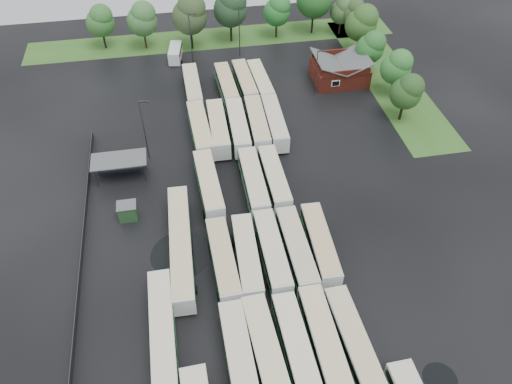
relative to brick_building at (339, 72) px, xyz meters
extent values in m
plane|color=black|center=(-24.00, -42.77, -1.87)|extent=(160.00, 160.00, 0.00)
cube|color=maroon|center=(0.00, 0.03, -0.17)|extent=(10.00, 8.00, 3.40)
cube|color=#4C4F51|center=(-2.50, 0.03, 2.43)|extent=(5.07, 8.60, 2.19)
cube|color=#4C4F51|center=(2.50, 0.03, 2.43)|extent=(5.07, 8.60, 2.19)
cube|color=maroon|center=(0.00, -3.97, 2.03)|extent=(9.00, 0.20, 1.20)
cube|color=silver|center=(-2.00, -4.02, 0.13)|extent=(1.60, 0.12, 1.20)
cylinder|color=#2D2D30|center=(-44.80, -22.77, -0.17)|extent=(0.16, 0.16, 3.40)
cylinder|color=#2D2D30|center=(-37.60, -22.77, -0.17)|extent=(0.16, 0.16, 3.40)
cylinder|color=#2D2D30|center=(-44.80, -19.57, -0.17)|extent=(0.16, 0.16, 3.40)
cylinder|color=#2D2D30|center=(-37.60, -19.57, -0.17)|extent=(0.16, 0.16, 3.40)
cube|color=#4C4F51|center=(-41.20, -21.17, 1.63)|extent=(8.20, 4.20, 0.15)
cube|color=navy|center=(-41.20, -19.27, -0.27)|extent=(7.60, 0.08, 2.60)
cube|color=#1E431F|center=(-40.20, -30.17, -0.62)|extent=(2.50, 2.00, 2.50)
cube|color=#4C4F51|center=(-40.20, -30.17, 0.69)|extent=(2.70, 2.20, 0.12)
cube|color=#325F1F|center=(-22.00, 22.03, -1.86)|extent=(80.00, 10.00, 0.01)
cube|color=#325F1F|center=(10.00, 0.03, -1.86)|extent=(10.00, 50.00, 0.01)
cube|color=#2D2D30|center=(-46.20, -34.77, -1.27)|extent=(0.10, 50.00, 1.20)
cube|color=silver|center=(-28.26, -55.32, 0.10)|extent=(2.87, 12.98, 2.97)
cube|color=black|center=(-28.26, -55.32, 0.70)|extent=(2.93, 12.46, 0.95)
cube|color=#1E7326|center=(-28.26, -55.32, -0.55)|extent=(2.92, 12.72, 0.65)
cube|color=beige|center=(-28.26, -55.32, 1.64)|extent=(2.76, 12.59, 0.13)
cylinder|color=black|center=(-28.26, -51.17, -1.38)|extent=(2.75, 1.04, 1.04)
cube|color=silver|center=(-25.34, -55.16, 0.14)|extent=(3.43, 13.30, 3.02)
cube|color=black|center=(-25.34, -55.16, 0.74)|extent=(3.46, 12.77, 0.97)
cube|color=#237A2E|center=(-25.34, -55.16, -0.53)|extent=(3.47, 13.04, 0.66)
cube|color=beige|center=(-25.34, -55.16, 1.70)|extent=(3.30, 12.90, 0.13)
cylinder|color=black|center=(-25.34, -50.94, -1.37)|extent=(2.80, 1.05, 1.05)
cube|color=silver|center=(-22.03, -55.17, 0.06)|extent=(2.89, 12.74, 2.91)
cube|color=black|center=(-22.03, -55.17, 0.65)|extent=(2.94, 12.24, 0.93)
cube|color=#0E781A|center=(-22.03, -55.17, -0.58)|extent=(2.94, 12.49, 0.64)
cube|color=beige|center=(-22.03, -55.17, 1.57)|extent=(2.78, 12.36, 0.13)
cylinder|color=black|center=(-22.03, -51.11, -1.39)|extent=(2.70, 1.02, 1.02)
cube|color=silver|center=(-18.88, -55.00, 0.13)|extent=(2.74, 13.12, 3.01)
cube|color=black|center=(-18.88, -55.00, 0.73)|extent=(2.80, 12.60, 0.96)
cube|color=#168227|center=(-18.88, -55.00, -0.53)|extent=(2.79, 12.86, 0.66)
cube|color=beige|center=(-18.88, -55.00, 1.69)|extent=(2.63, 12.73, 0.13)
cylinder|color=black|center=(-18.88, -50.80, -1.37)|extent=(2.79, 1.05, 1.05)
cube|color=silver|center=(-15.72, -55.46, 0.07)|extent=(3.13, 12.82, 2.92)
cube|color=black|center=(-15.72, -55.46, 0.65)|extent=(3.17, 12.31, 0.93)
cube|color=#157520|center=(-15.72, -55.46, -0.57)|extent=(3.17, 12.57, 0.64)
cube|color=#CBBE8E|center=(-15.72, -55.46, 1.58)|extent=(3.01, 12.43, 0.13)
cylinder|color=black|center=(-15.72, -59.54, -1.39)|extent=(2.70, 1.02, 1.02)
cylinder|color=black|center=(-15.72, -51.39, -1.39)|extent=(2.70, 1.02, 1.02)
cube|color=silver|center=(-28.23, -41.84, 0.05)|extent=(2.98, 12.67, 2.89)
cube|color=black|center=(-28.23, -41.84, 0.63)|extent=(3.03, 12.17, 0.92)
cube|color=#0C7A21|center=(-28.23, -41.84, -0.58)|extent=(3.03, 12.42, 0.64)
cube|color=#CDB783|center=(-28.23, -41.84, 1.55)|extent=(2.87, 12.29, 0.13)
cylinder|color=black|center=(-28.23, -45.88, -1.39)|extent=(2.68, 1.01, 1.01)
cylinder|color=black|center=(-28.23, -37.81, -1.39)|extent=(2.68, 1.01, 1.01)
cube|color=silver|center=(-25.16, -41.80, 0.05)|extent=(3.10, 12.68, 2.89)
cube|color=black|center=(-25.16, -41.80, 0.63)|extent=(3.14, 12.18, 0.92)
cube|color=#22762A|center=(-25.16, -41.80, -0.59)|extent=(3.14, 12.43, 0.63)
cube|color=beige|center=(-25.16, -41.80, 1.54)|extent=(2.98, 12.30, 0.13)
cylinder|color=black|center=(-25.16, -45.82, -1.39)|extent=(2.68, 1.01, 1.01)
cylinder|color=black|center=(-25.16, -37.77, -1.39)|extent=(2.68, 1.01, 1.01)
cube|color=silver|center=(-21.90, -41.66, 0.09)|extent=(2.69, 12.85, 2.94)
cube|color=black|center=(-21.90, -41.66, 0.68)|extent=(2.75, 12.34, 0.94)
cube|color=#1F7A2C|center=(-21.90, -41.66, -0.56)|extent=(2.74, 12.59, 0.65)
cube|color=beige|center=(-21.90, -41.66, 1.61)|extent=(2.58, 12.47, 0.13)
cylinder|color=black|center=(-21.90, -45.77, -1.38)|extent=(2.73, 1.03, 1.03)
cylinder|color=black|center=(-21.90, -37.55, -1.38)|extent=(2.73, 1.03, 1.03)
cube|color=silver|center=(-18.73, -41.75, 0.09)|extent=(2.80, 12.91, 2.95)
cube|color=black|center=(-18.73, -41.75, 0.68)|extent=(2.86, 12.40, 0.95)
cube|color=#118220|center=(-18.73, -41.75, -0.56)|extent=(2.85, 12.66, 0.65)
cube|color=#C7B894|center=(-18.73, -41.75, 1.62)|extent=(2.69, 12.52, 0.13)
cylinder|color=black|center=(-18.73, -45.87, -1.38)|extent=(2.74, 1.03, 1.03)
cylinder|color=black|center=(-18.73, -37.62, -1.38)|extent=(2.74, 1.03, 1.03)
cube|color=silver|center=(-15.51, -41.44, 0.05)|extent=(3.12, 12.70, 2.89)
cube|color=black|center=(-15.51, -41.44, 0.63)|extent=(3.16, 12.19, 0.92)
cube|color=#1C8127|center=(-15.51, -41.44, -0.58)|extent=(3.16, 12.45, 0.64)
cube|color=#CFB582|center=(-15.51, -41.44, 1.55)|extent=(3.00, 12.31, 0.13)
cylinder|color=black|center=(-15.51, -45.48, -1.39)|extent=(2.68, 1.01, 1.01)
cylinder|color=black|center=(-15.51, -37.41, -1.39)|extent=(2.68, 1.01, 1.01)
cube|color=silver|center=(-28.44, -27.64, 0.13)|extent=(3.30, 13.21, 3.00)
cube|color=black|center=(-28.44, -27.64, 0.73)|extent=(3.34, 12.69, 0.96)
cube|color=#197A24|center=(-28.44, -27.64, -0.53)|extent=(3.35, 12.95, 0.66)
cube|color=beige|center=(-28.44, -27.64, 1.68)|extent=(3.18, 12.81, 0.13)
cylinder|color=black|center=(-28.44, -31.83, -1.37)|extent=(2.78, 1.05, 1.05)
cylinder|color=black|center=(-28.44, -23.44, -1.37)|extent=(2.78, 1.05, 1.05)
cube|color=silver|center=(-21.91, -28.20, 0.12)|extent=(2.81, 13.07, 2.99)
cube|color=black|center=(-21.91, -28.20, 0.72)|extent=(2.87, 12.54, 0.96)
cube|color=#1B772A|center=(-21.91, -28.20, -0.54)|extent=(2.86, 12.80, 0.66)
cube|color=beige|center=(-21.91, -28.20, 1.67)|extent=(2.70, 12.67, 0.13)
cylinder|color=black|center=(-21.91, -32.38, -1.38)|extent=(2.77, 1.04, 1.04)
cylinder|color=black|center=(-21.91, -24.03, -1.38)|extent=(2.77, 1.04, 1.04)
cube|color=silver|center=(-18.72, -27.90, 0.05)|extent=(2.67, 12.62, 2.89)
cube|color=black|center=(-18.72, -27.90, 0.63)|extent=(2.73, 12.12, 0.93)
cube|color=#127921|center=(-18.72, -27.90, -0.58)|extent=(2.72, 12.37, 0.64)
cube|color=beige|center=(-18.72, -27.90, 1.55)|extent=(2.56, 12.24, 0.13)
cylinder|color=black|center=(-18.72, -31.94, -1.39)|extent=(2.68, 1.01, 1.01)
cylinder|color=black|center=(-18.72, -23.86, -1.39)|extent=(2.68, 1.01, 1.01)
cube|color=silver|center=(-28.35, -14.04, 0.15)|extent=(3.26, 13.38, 3.04)
cube|color=black|center=(-28.35, -14.04, 0.76)|extent=(3.30, 12.85, 0.97)
cube|color=#1D6F2B|center=(-28.35, -14.04, -0.52)|extent=(3.30, 13.11, 0.67)
cube|color=#DAC688|center=(-28.35, -14.04, 1.73)|extent=(3.13, 12.97, 0.13)
cylinder|color=black|center=(-28.35, -18.29, -1.37)|extent=(2.82, 1.06, 1.06)
cylinder|color=black|center=(-28.35, -9.79, -1.37)|extent=(2.82, 1.06, 1.06)
cube|color=silver|center=(-25.34, -14.03, 0.13)|extent=(2.97, 13.14, 3.00)
cube|color=black|center=(-25.34, -14.03, 0.73)|extent=(3.03, 12.62, 0.96)
cube|color=#217E2A|center=(-25.34, -14.03, -0.53)|extent=(3.02, 12.88, 0.66)
cube|color=beige|center=(-25.34, -14.03, 1.68)|extent=(2.86, 12.75, 0.13)
cylinder|color=black|center=(-25.34, -18.23, -1.37)|extent=(2.78, 1.05, 1.05)
cylinder|color=black|center=(-25.34, -9.84, -1.37)|extent=(2.78, 1.05, 1.05)
cube|color=silver|center=(-22.03, -14.34, 0.13)|extent=(3.09, 13.22, 3.01)
cube|color=black|center=(-22.03, -14.34, 0.74)|extent=(3.14, 12.70, 0.96)
cube|color=#1B8126|center=(-22.03, -14.34, -0.53)|extent=(3.14, 12.96, 0.66)
cube|color=beige|center=(-22.03, -14.34, 1.70)|extent=(2.97, 12.83, 0.13)
cylinder|color=black|center=(-22.03, -18.55, -1.37)|extent=(2.80, 1.05, 1.05)
cylinder|color=black|center=(-22.03, -10.13, -1.37)|extent=(2.80, 1.05, 1.05)
cube|color=silver|center=(-18.75, -14.06, 0.14)|extent=(3.23, 13.25, 3.02)
cube|color=black|center=(-18.75, -14.06, 0.74)|extent=(3.27, 12.73, 0.97)
cube|color=#197A24|center=(-18.75, -14.06, -0.53)|extent=(3.27, 12.99, 0.66)
cube|color=#D3BB8D|center=(-18.75, -14.06, 1.70)|extent=(3.10, 12.85, 0.13)
cylinder|color=black|center=(-18.75, -18.27, -1.37)|extent=(2.80, 1.05, 1.05)
cylinder|color=black|center=(-18.75, -9.85, -1.37)|extent=(2.80, 1.05, 1.05)
cube|color=silver|center=(-15.79, -14.10, 0.11)|extent=(3.15, 13.07, 2.98)
cube|color=black|center=(-15.79, -14.10, 0.70)|extent=(3.19, 12.55, 0.95)
cube|color=#0E7018|center=(-15.79, -14.10, -0.55)|extent=(3.19, 12.81, 0.65)
cube|color=beige|center=(-15.79, -14.10, 1.65)|extent=(3.03, 12.68, 0.13)
cylinder|color=black|center=(-15.79, -18.25, -1.38)|extent=(2.76, 1.04, 1.04)
cylinder|color=black|center=(-15.79, -9.94, -1.38)|extent=(2.76, 1.04, 1.04)
cube|color=silver|center=(-28.40, -0.59, 0.08)|extent=(2.75, 12.79, 2.93)
cube|color=black|center=(-28.40, -0.59, 0.66)|extent=(2.81, 12.28, 0.94)
cube|color=#0F781C|center=(-28.40, -0.59, -0.57)|extent=(2.80, 12.54, 0.64)
cube|color=beige|center=(-28.40, -0.59, 1.59)|extent=(2.64, 12.41, 0.13)
cylinder|color=black|center=(-28.40, -4.68, -1.39)|extent=(2.71, 1.02, 1.02)
cylinder|color=black|center=(-28.40, 3.50, -1.39)|extent=(2.71, 1.02, 1.02)
cube|color=silver|center=(-22.13, -1.11, 0.05)|extent=(3.05, 12.69, 2.89)
cube|color=black|center=(-22.13, -1.11, 0.63)|extent=(3.10, 12.18, 0.92)
cube|color=#197123|center=(-22.13, -1.11, -0.58)|extent=(3.10, 12.44, 0.64)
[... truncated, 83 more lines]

